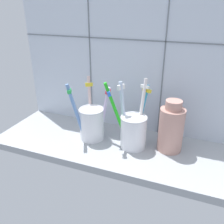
{
  "coord_description": "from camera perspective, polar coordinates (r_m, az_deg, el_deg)",
  "views": [
    {
      "loc": [
        20.49,
        -51.95,
        37.24
      ],
      "look_at": [
        0.0,
        0.99,
        11.06
      ],
      "focal_mm": 38.48,
      "sensor_mm": 36.0,
      "label": 1
    }
  ],
  "objects": [
    {
      "name": "ceramic_vase",
      "position": [
        0.62,
        13.87,
        -3.71
      ],
      "size": [
        6.3,
        6.3,
        13.67
      ],
      "color": "tan",
      "rests_on": "counter_slab"
    },
    {
      "name": "toothbrush_cup_right",
      "position": [
        0.63,
        5.01,
        -4.01
      ],
      "size": [
        10.86,
        8.72,
        17.89
      ],
      "color": "white",
      "rests_on": "counter_slab"
    },
    {
      "name": "counter_slab",
      "position": [
        0.67,
        -0.31,
        -8.23
      ],
      "size": [
        64.0,
        22.0,
        2.0
      ],
      "primitive_type": "cube",
      "color": "#9EA3A8",
      "rests_on": "ground"
    },
    {
      "name": "toothbrush_cup_left",
      "position": [
        0.67,
        -4.86,
        -2.36
      ],
      "size": [
        10.43,
        9.96,
        16.64
      ],
      "color": "white",
      "rests_on": "counter_slab"
    },
    {
      "name": "tile_wall_back",
      "position": [
        0.69,
        3.39,
        12.34
      ],
      "size": [
        64.0,
        2.2,
        45.0
      ],
      "color": "silver",
      "rests_on": "ground"
    }
  ]
}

